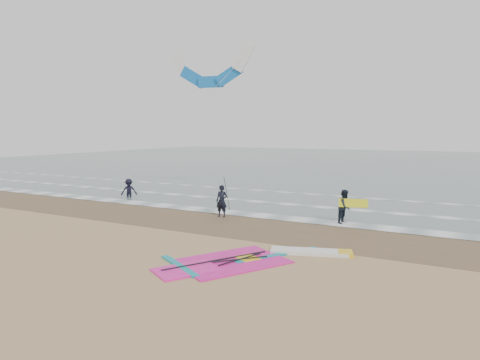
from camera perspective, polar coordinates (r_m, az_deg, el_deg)
The scene contains 11 objects.
ground at distance 13.84m, azimuth -3.95°, elevation -11.58°, with size 120.00×120.00×0.00m, color tan.
sea_water at distance 59.71m, azimuth 21.21°, elevation 2.01°, with size 120.00×80.00×0.02m, color #47605E.
wet_sand_band at distance 19.00m, azimuth 5.72°, elevation -6.55°, with size 120.00×5.00×0.01m, color brown.
foam_waterline at distance 23.08m, azimuth 9.92°, elevation -4.20°, with size 120.00×9.15×0.02m.
windsurf_rig at distance 14.55m, azimuth 1.88°, elevation -10.49°, with size 5.84×5.53×0.14m.
person_standing at distance 21.44m, azimuth -2.45°, elevation -2.82°, with size 0.59×0.39×1.62m, color black.
person_walking at distance 20.49m, azimuth 13.81°, elevation -3.48°, with size 0.78×0.60×1.60m, color black.
person_wading at distance 28.54m, azimuth -14.61°, elevation -0.72°, with size 1.02×0.58×1.58m, color black.
held_pole at distance 21.23m, azimuth -1.76°, elevation -1.88°, with size 0.17×0.86×1.82m.
carried_kiteboard at distance 20.27m, azimuth 14.86°, elevation -3.01°, with size 1.30×0.51×0.39m.
surf_kite at distance 30.12m, azimuth -3.98°, elevation 14.27°, with size 6.80×4.75×9.08m.
Camera 1 is at (6.98, -11.14, 4.31)m, focal length 32.00 mm.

